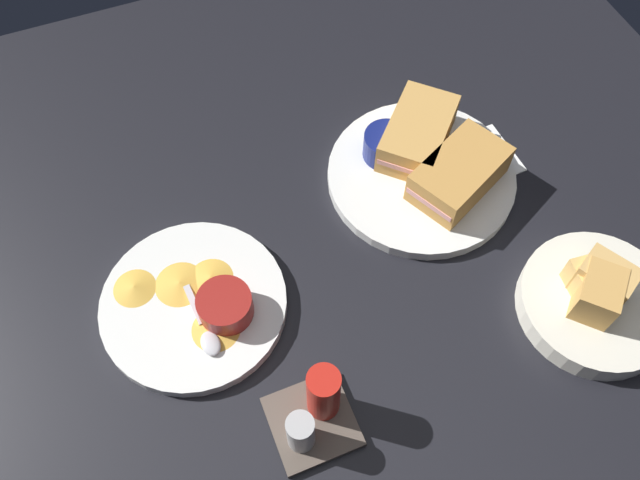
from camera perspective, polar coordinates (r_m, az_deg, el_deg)
name	(u,v)px	position (r cm, az deg, el deg)	size (l,w,h in cm)	color
ground_plane	(367,236)	(85.47, 4.18, 0.32)	(110.00, 110.00, 3.00)	black
plate_sandwich_main	(421,176)	(88.93, 8.89, 5.60)	(25.32, 25.32, 1.60)	white
sandwich_half_near	(459,174)	(86.04, 12.18, 5.74)	(15.01, 12.49, 4.80)	#C68C42
sandwich_half_far	(418,133)	(89.31, 8.62, 9.29)	(14.52, 14.62, 4.80)	tan
ramekin_dark_sauce	(386,145)	(88.02, 5.88, 8.36)	(6.25, 6.25, 3.75)	navy
spoon_by_dark_ramekin	(420,167)	(88.35, 8.82, 6.37)	(7.38, 8.58, 0.80)	silver
plate_chips_companion	(194,304)	(79.51, -11.06, -5.59)	(22.40, 22.40, 1.60)	white
ramekin_light_gravy	(225,305)	(75.96, -8.38, -5.72)	(6.49, 6.49, 3.27)	maroon
spoon_by_gravy_ramekin	(207,334)	(76.37, -9.97, -8.17)	(2.41, 9.93, 0.80)	silver
plantain_chip_scatter	(186,293)	(79.11, -11.72, -4.61)	(15.50, 15.27, 0.60)	gold
bread_basket_rear	(596,299)	(83.12, 23.17, -4.80)	(18.23, 18.23, 7.92)	silver
condiment_caddy	(315,411)	(70.80, -0.47, -14.86)	(9.00, 9.00, 9.50)	brown
paper_napkin_folded	(476,159)	(92.94, 13.57, 6.95)	(11.00, 9.00, 0.40)	white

